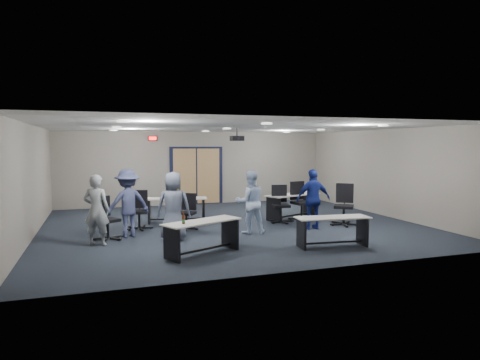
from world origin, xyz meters
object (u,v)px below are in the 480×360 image
object	(u,v)px
person_gray	(96,210)
person_plaid	(174,206)
chair_back_a	(139,210)
chair_back_b	(186,212)
table_front_right	(332,226)
chair_loose_left	(108,218)
chair_back_d	(302,201)
table_back_right	(293,202)
chair_loose_right	(344,205)
table_back_left	(176,206)
person_lightblue	(250,202)
chair_back_c	(281,204)
person_navy	(313,199)
table_front_left	(202,231)
person_back	(128,203)

from	to	relation	value
person_gray	person_plaid	distance (m)	1.69
chair_back_a	chair_back_b	bearing A→B (deg)	-9.74
table_front_right	chair_back_a	bearing A→B (deg)	145.48
chair_loose_left	person_gray	world-z (taller)	person_gray
person_gray	chair_loose_left	bearing A→B (deg)	-94.85
chair_back_d	table_back_right	bearing A→B (deg)	97.65
person_gray	chair_loose_right	bearing A→B (deg)	-155.77
table_front_right	table_back_left	world-z (taller)	table_back_left
table_back_right	chair_loose_right	xyz separation A→B (m)	(0.85, -1.44, 0.06)
person_lightblue	chair_back_c	bearing A→B (deg)	-133.42
chair_back_d	chair_loose_right	distance (m)	1.31
chair_loose_right	person_navy	distance (m)	1.08
table_front_left	person_lightblue	world-z (taller)	person_lightblue
chair_loose_right	person_back	size ratio (longest dim) A/B	0.70
table_front_right	chair_loose_right	distance (m)	2.60
table_front_left	chair_loose_left	world-z (taller)	chair_loose_left
table_back_right	chair_back_c	world-z (taller)	chair_back_c
chair_back_d	person_lightblue	world-z (taller)	person_lightblue
table_back_right	table_front_left	bearing A→B (deg)	-159.54
table_back_right	person_back	distance (m)	5.01
table_back_left	chair_back_b	world-z (taller)	chair_back_b
chair_back_c	chair_loose_right	distance (m)	1.75
person_plaid	chair_back_b	bearing A→B (deg)	-99.62
chair_loose_left	person_navy	world-z (taller)	person_navy
chair_back_c	person_lightblue	world-z (taller)	person_lightblue
chair_back_a	person_lightblue	world-z (taller)	person_lightblue
chair_loose_right	person_plaid	world-z (taller)	person_plaid
table_back_right	chair_loose_right	size ratio (longest dim) A/B	1.68
chair_back_a	chair_loose_left	bearing A→B (deg)	-118.24
chair_back_c	person_navy	size ratio (longest dim) A/B	0.67
person_lightblue	person_back	world-z (taller)	person_back
table_back_right	person_plaid	xyz separation A→B (m)	(-3.90, -1.81, 0.29)
chair_back_b	person_navy	distance (m)	3.35
table_back_left	chair_back_d	xyz separation A→B (m)	(3.54, -0.87, 0.09)
table_back_left	chair_back_a	xyz separation A→B (m)	(-1.11, -0.74, 0.03)
table_front_left	person_plaid	bearing A→B (deg)	78.27
table_front_left	chair_back_a	xyz separation A→B (m)	(-0.98, 3.01, 0.04)
table_back_right	table_front_right	bearing A→B (deg)	-123.45
table_front_right	chair_back_b	xyz separation A→B (m)	(-2.65, 2.85, 0.02)
table_back_left	chair_loose_right	xyz separation A→B (m)	(4.29, -1.94, 0.09)
table_back_left	chair_back_b	size ratio (longest dim) A/B	1.91
person_back	chair_loose_right	bearing A→B (deg)	162.74
table_back_left	chair_back_d	bearing A→B (deg)	-3.86
table_front_left	person_plaid	size ratio (longest dim) A/B	1.10
table_back_right	person_navy	distance (m)	1.65
table_front_left	chair_back_b	distance (m)	2.59
table_front_right	table_back_right	bearing A→B (deg)	84.30
chair_back_c	person_plaid	world-z (taller)	person_plaid
table_front_right	table_back_right	xyz separation A→B (m)	(0.72, 3.50, 0.06)
chair_back_c	table_front_right	bearing A→B (deg)	-81.06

